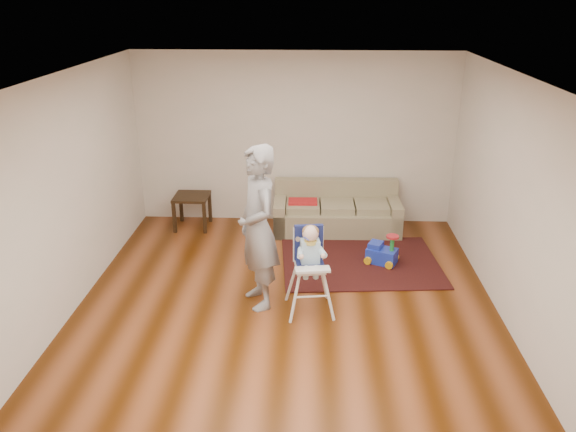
{
  "coord_description": "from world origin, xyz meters",
  "views": [
    {
      "loc": [
        0.29,
        -5.84,
        3.52
      ],
      "look_at": [
        0.0,
        0.4,
        1.0
      ],
      "focal_mm": 35.0,
      "sensor_mm": 36.0,
      "label": 1
    }
  ],
  "objects_px": {
    "toy_ball": "(317,265)",
    "side_table": "(192,211)",
    "adult": "(258,228)",
    "high_chair": "(310,270)",
    "sofa": "(337,208)",
    "ride_on_toy": "(382,248)"
  },
  "relations": [
    {
      "from": "ride_on_toy",
      "to": "high_chair",
      "type": "relative_size",
      "value": 0.4
    },
    {
      "from": "toy_ball",
      "to": "side_table",
      "type": "bearing_deg",
      "value": 143.97
    },
    {
      "from": "side_table",
      "to": "high_chair",
      "type": "bearing_deg",
      "value": -52.2
    },
    {
      "from": "ride_on_toy",
      "to": "adult",
      "type": "relative_size",
      "value": 0.22
    },
    {
      "from": "side_table",
      "to": "high_chair",
      "type": "height_order",
      "value": "high_chair"
    },
    {
      "from": "high_chair",
      "to": "adult",
      "type": "relative_size",
      "value": 0.56
    },
    {
      "from": "adult",
      "to": "side_table",
      "type": "bearing_deg",
      "value": -175.04
    },
    {
      "from": "high_chair",
      "to": "adult",
      "type": "height_order",
      "value": "adult"
    },
    {
      "from": "side_table",
      "to": "toy_ball",
      "type": "relative_size",
      "value": 3.55
    },
    {
      "from": "high_chair",
      "to": "sofa",
      "type": "bearing_deg",
      "value": 72.49
    },
    {
      "from": "ride_on_toy",
      "to": "adult",
      "type": "bearing_deg",
      "value": -120.55
    },
    {
      "from": "side_table",
      "to": "high_chair",
      "type": "xyz_separation_m",
      "value": [
        1.88,
        -2.43,
        0.26
      ]
    },
    {
      "from": "high_chair",
      "to": "adult",
      "type": "bearing_deg",
      "value": 158.55
    },
    {
      "from": "ride_on_toy",
      "to": "high_chair",
      "type": "distance_m",
      "value": 1.63
    },
    {
      "from": "side_table",
      "to": "adult",
      "type": "bearing_deg",
      "value": -60.8
    },
    {
      "from": "ride_on_toy",
      "to": "high_chair",
      "type": "height_order",
      "value": "high_chair"
    },
    {
      "from": "sofa",
      "to": "toy_ball",
      "type": "xyz_separation_m",
      "value": [
        -0.31,
        -1.39,
        -0.28
      ]
    },
    {
      "from": "sofa",
      "to": "high_chair",
      "type": "bearing_deg",
      "value": -100.75
    },
    {
      "from": "side_table",
      "to": "adult",
      "type": "relative_size",
      "value": 0.27
    },
    {
      "from": "ride_on_toy",
      "to": "side_table",
      "type": "bearing_deg",
      "value": -177.79
    },
    {
      "from": "sofa",
      "to": "high_chair",
      "type": "relative_size",
      "value": 1.8
    },
    {
      "from": "ride_on_toy",
      "to": "adult",
      "type": "xyz_separation_m",
      "value": [
        -1.59,
        -1.12,
        0.74
      ]
    }
  ]
}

